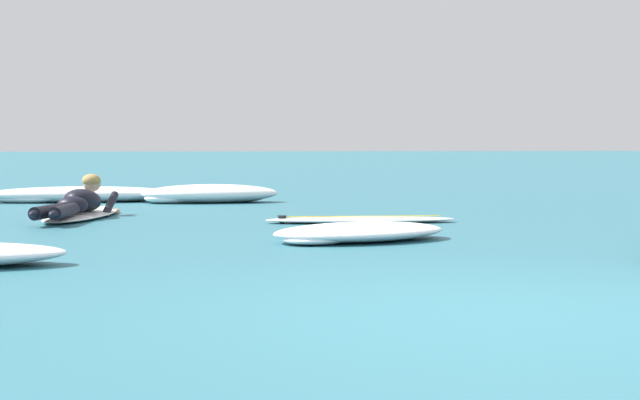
% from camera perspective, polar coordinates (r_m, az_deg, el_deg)
% --- Properties ---
extents(ground_plane, '(120.00, 120.00, 0.00)m').
position_cam_1_polar(ground_plane, '(15.99, -0.43, -0.18)').
color(ground_plane, '#2D6B7A').
extents(surfer_far, '(0.98, 2.72, 0.53)m').
position_cam_1_polar(surfer_far, '(13.27, -11.86, -0.34)').
color(surfer_far, white).
rests_on(surfer_far, ground).
extents(drifting_surfboard, '(2.06, 0.53, 0.16)m').
position_cam_1_polar(drifting_surfboard, '(12.38, 1.94, -0.98)').
color(drifting_surfboard, white).
rests_on(drifting_surfboard, ground).
extents(whitewater_front, '(2.84, 0.78, 0.23)m').
position_cam_1_polar(whitewater_front, '(16.65, -11.76, 0.25)').
color(whitewater_front, white).
rests_on(whitewater_front, ground).
extents(whitewater_mid_left, '(1.91, 1.53, 0.17)m').
position_cam_1_polar(whitewater_mid_left, '(10.22, 1.97, -1.61)').
color(whitewater_mid_left, white).
rests_on(whitewater_mid_left, ground).
extents(whitewater_back, '(1.99, 0.96, 0.26)m').
position_cam_1_polar(whitewater_back, '(16.26, -5.47, 0.29)').
color(whitewater_back, white).
rests_on(whitewater_back, ground).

